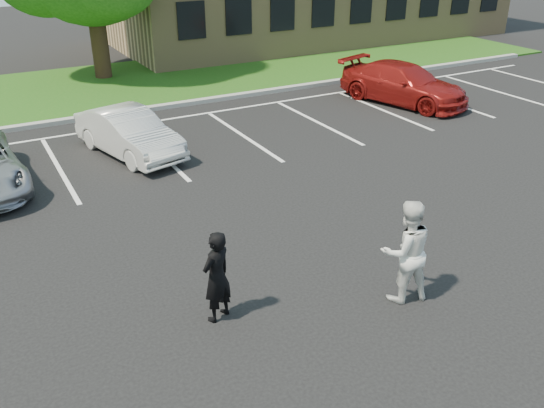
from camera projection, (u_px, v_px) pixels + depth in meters
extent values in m
plane|color=black|center=(298.00, 285.00, 10.66)|extent=(90.00, 90.00, 0.00)
cube|color=gray|center=(120.00, 113.00, 20.05)|extent=(40.00, 0.30, 0.15)
cube|color=#135110|center=(92.00, 88.00, 23.21)|extent=(44.00, 8.00, 0.08)
cube|color=silver|center=(59.00, 168.00, 15.73)|extent=(0.12, 5.20, 0.01)
cube|color=silver|center=(157.00, 150.00, 16.94)|extent=(0.12, 5.20, 0.01)
cube|color=silver|center=(242.00, 135.00, 18.16)|extent=(0.12, 5.20, 0.01)
cube|color=silver|center=(317.00, 122.00, 19.37)|extent=(0.12, 5.20, 0.01)
cube|color=silver|center=(383.00, 110.00, 20.59)|extent=(0.12, 5.20, 0.01)
cube|color=silver|center=(441.00, 100.00, 21.81)|extent=(0.12, 5.20, 0.01)
cube|color=silver|center=(493.00, 90.00, 23.02)|extent=(0.12, 5.20, 0.01)
cube|color=silver|center=(540.00, 82.00, 24.24)|extent=(0.12, 5.20, 0.01)
cube|color=silver|center=(171.00, 119.00, 19.67)|extent=(34.00, 0.12, 0.01)
cube|color=black|center=(191.00, 20.00, 25.11)|extent=(1.30, 0.06, 1.60)
cube|color=black|center=(239.00, 17.00, 26.11)|extent=(1.30, 0.06, 1.60)
cube|color=black|center=(283.00, 13.00, 27.11)|extent=(1.30, 0.06, 1.60)
cube|color=black|center=(323.00, 10.00, 28.11)|extent=(1.30, 0.06, 1.60)
cube|color=black|center=(361.00, 7.00, 29.11)|extent=(1.30, 0.06, 1.60)
cube|color=black|center=(397.00, 4.00, 30.11)|extent=(1.30, 0.06, 1.60)
cube|color=black|center=(430.00, 2.00, 31.10)|extent=(1.30, 0.06, 1.60)
cylinder|color=black|center=(99.00, 41.00, 24.07)|extent=(0.70, 0.70, 3.20)
imported|color=black|center=(217.00, 277.00, 9.43)|extent=(0.71, 0.61, 1.65)
imported|color=silver|center=(406.00, 251.00, 9.91)|extent=(1.07, 0.91, 1.91)
imported|color=silver|center=(129.00, 133.00, 16.38)|extent=(2.34, 4.19, 1.31)
imported|color=maroon|center=(403.00, 84.00, 21.16)|extent=(3.36, 5.29, 1.43)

